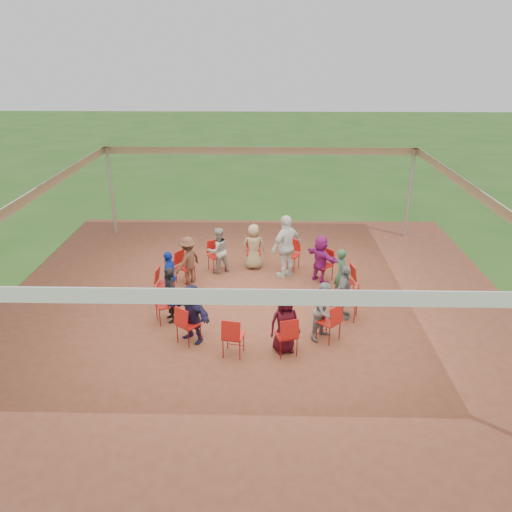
{
  "coord_description": "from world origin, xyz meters",
  "views": [
    {
      "loc": [
        0.25,
        -11.22,
        6.06
      ],
      "look_at": [
        -0.01,
        0.3,
        1.18
      ],
      "focal_mm": 35.0,
      "sensor_mm": 36.0,
      "label": 1
    }
  ],
  "objects_px": {
    "chair_2": "(323,265)",
    "person_seated_1": "(341,274)",
    "person_seated_0": "(344,292)",
    "chair_12": "(329,322)",
    "person_seated_4": "(218,250)",
    "chair_0": "(349,302)",
    "chair_6": "(185,267)",
    "chair_8": "(165,305)",
    "chair_10": "(233,336)",
    "person_seated_3": "(254,247)",
    "chair_1": "(345,281)",
    "person_seated_2": "(321,259)",
    "chair_5": "(217,256)",
    "person_seated_8": "(192,313)",
    "chair_7": "(166,284)",
    "chair_3": "(291,255)",
    "person_seated_5": "(188,260)",
    "chair_4": "(254,252)",
    "chair_11": "(286,335)",
    "person_seated_9": "(285,323)",
    "person_seated_7": "(169,295)",
    "standing_person": "(286,247)",
    "chair_9": "(189,324)",
    "cable_coil": "(245,295)",
    "laptop": "(337,293)"
  },
  "relations": [
    {
      "from": "chair_2",
      "to": "person_seated_1",
      "type": "bearing_deg",
      "value": 160.01
    },
    {
      "from": "person_seated_0",
      "to": "chair_12",
      "type": "bearing_deg",
      "value": 172.3
    },
    {
      "from": "person_seated_0",
      "to": "person_seated_4",
      "type": "xyz_separation_m",
      "value": [
        -3.23,
        2.55,
        0.0
      ]
    },
    {
      "from": "chair_2",
      "to": "chair_0",
      "type": "bearing_deg",
      "value": 152.31
    },
    {
      "from": "chair_6",
      "to": "chair_12",
      "type": "height_order",
      "value": "same"
    },
    {
      "from": "chair_8",
      "to": "chair_10",
      "type": "bearing_deg",
      "value": 27.69
    },
    {
      "from": "person_seated_3",
      "to": "person_seated_1",
      "type": "bearing_deg",
      "value": 138.46
    },
    {
      "from": "chair_1",
      "to": "person_seated_4",
      "type": "distance_m",
      "value": 3.73
    },
    {
      "from": "person_seated_2",
      "to": "person_seated_4",
      "type": "distance_m",
      "value": 2.92
    },
    {
      "from": "chair_5",
      "to": "person_seated_2",
      "type": "distance_m",
      "value": 3.01
    },
    {
      "from": "chair_2",
      "to": "chair_6",
      "type": "relative_size",
      "value": 1.0
    },
    {
      "from": "chair_12",
      "to": "person_seated_8",
      "type": "xyz_separation_m",
      "value": [
        -3.0,
        -0.08,
        0.23
      ]
    },
    {
      "from": "chair_7",
      "to": "person_seated_1",
      "type": "xyz_separation_m",
      "value": [
        4.48,
        0.24,
        0.23
      ]
    },
    {
      "from": "chair_3",
      "to": "person_seated_8",
      "type": "xyz_separation_m",
      "value": [
        -2.33,
        -3.84,
        0.23
      ]
    },
    {
      "from": "person_seated_0",
      "to": "person_seated_5",
      "type": "relative_size",
      "value": 1.0
    },
    {
      "from": "chair_10",
      "to": "chair_5",
      "type": "bearing_deg",
      "value": 110.77
    },
    {
      "from": "chair_4",
      "to": "person_seated_1",
      "type": "relative_size",
      "value": 0.67
    },
    {
      "from": "chair_11",
      "to": "person_seated_5",
      "type": "height_order",
      "value": "person_seated_5"
    },
    {
      "from": "chair_0",
      "to": "chair_12",
      "type": "xyz_separation_m",
      "value": [
        -0.58,
        -0.95,
        0.0
      ]
    },
    {
      "from": "chair_4",
      "to": "chair_2",
      "type": "bearing_deg",
      "value": 152.31
    },
    {
      "from": "person_seated_0",
      "to": "person_seated_9",
      "type": "bearing_deg",
      "value": 152.31
    },
    {
      "from": "chair_10",
      "to": "person_seated_7",
      "type": "xyz_separation_m",
      "value": [
        -1.58,
        1.39,
        0.23
      ]
    },
    {
      "from": "chair_4",
      "to": "chair_6",
      "type": "relative_size",
      "value": 1.0
    },
    {
      "from": "person_seated_7",
      "to": "person_seated_9",
      "type": "height_order",
      "value": "same"
    },
    {
      "from": "chair_11",
      "to": "person_seated_5",
      "type": "xyz_separation_m",
      "value": [
        -2.56,
        3.36,
        0.23
      ]
    },
    {
      "from": "chair_12",
      "to": "person_seated_5",
      "type": "relative_size",
      "value": 0.67
    },
    {
      "from": "standing_person",
      "to": "chair_10",
      "type": "bearing_deg",
      "value": 30.19
    },
    {
      "from": "chair_6",
      "to": "person_seated_2",
      "type": "distance_m",
      "value": 3.73
    },
    {
      "from": "chair_0",
      "to": "person_seated_2",
      "type": "distance_m",
      "value": 2.12
    },
    {
      "from": "chair_0",
      "to": "chair_6",
      "type": "relative_size",
      "value": 1.0
    },
    {
      "from": "person_seated_3",
      "to": "chair_2",
      "type": "bearing_deg",
      "value": 155.2
    },
    {
      "from": "chair_1",
      "to": "chair_6",
      "type": "bearing_deg",
      "value": 69.23
    },
    {
      "from": "person_seated_5",
      "to": "standing_person",
      "type": "bearing_deg",
      "value": 131.7
    },
    {
      "from": "chair_9",
      "to": "person_seated_7",
      "type": "relative_size",
      "value": 0.67
    },
    {
      "from": "chair_12",
      "to": "cable_coil",
      "type": "distance_m",
      "value": 2.86
    },
    {
      "from": "chair_5",
      "to": "person_seated_1",
      "type": "relative_size",
      "value": 0.67
    },
    {
      "from": "person_seated_8",
      "to": "laptop",
      "type": "height_order",
      "value": "person_seated_8"
    },
    {
      "from": "person_seated_8",
      "to": "cable_coil",
      "type": "height_order",
      "value": "person_seated_8"
    },
    {
      "from": "chair_1",
      "to": "person_seated_0",
      "type": "height_order",
      "value": "person_seated_0"
    },
    {
      "from": "chair_1",
      "to": "standing_person",
      "type": "bearing_deg",
      "value": 40.27
    },
    {
      "from": "chair_11",
      "to": "chair_12",
      "type": "height_order",
      "value": "same"
    },
    {
      "from": "chair_8",
      "to": "chair_11",
      "type": "xyz_separation_m",
      "value": [
        2.8,
        -1.28,
        0.0
      ]
    },
    {
      "from": "chair_7",
      "to": "standing_person",
      "type": "bearing_deg",
      "value": 119.15
    },
    {
      "from": "person_seated_5",
      "to": "chair_5",
      "type": "bearing_deg",
      "value": 172.3
    },
    {
      "from": "chair_6",
      "to": "person_seated_8",
      "type": "relative_size",
      "value": 0.67
    },
    {
      "from": "chair_2",
      "to": "chair_6",
      "type": "distance_m",
      "value": 3.82
    },
    {
      "from": "chair_1",
      "to": "chair_2",
      "type": "xyz_separation_m",
      "value": [
        -0.45,
        1.01,
        0.0
      ]
    },
    {
      "from": "cable_coil",
      "to": "person_seated_9",
      "type": "bearing_deg",
      "value": -69.44
    },
    {
      "from": "person_seated_1",
      "to": "laptop",
      "type": "xyz_separation_m",
      "value": [
        -0.22,
        -1.0,
        -0.04
      ]
    },
    {
      "from": "chair_9",
      "to": "chair_12",
      "type": "relative_size",
      "value": 1.0
    }
  ]
}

